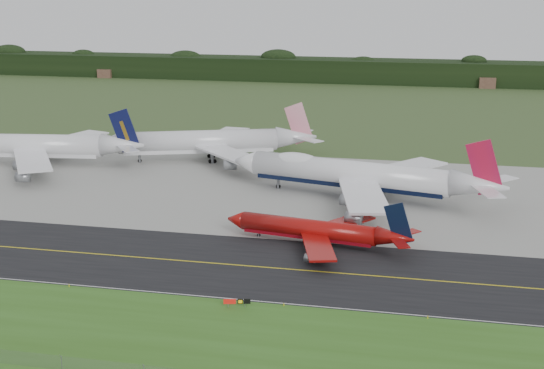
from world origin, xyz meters
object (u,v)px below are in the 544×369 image
(jet_star_tail, at_px, (211,142))
(taxiway_sign, at_px, (237,302))
(jet_red_737, at_px, (318,230))
(jet_ba_747, at_px, (358,175))
(jet_navy_gold, at_px, (34,146))

(jet_star_tail, relative_size, taxiway_sign, 14.48)
(jet_red_737, xyz_separation_m, jet_star_tail, (-43.06, 67.82, 2.72))
(jet_red_737, height_order, jet_star_tail, jet_star_tail)
(jet_ba_747, height_order, taxiway_sign, jet_ba_747)
(jet_ba_747, xyz_separation_m, jet_navy_gold, (-95.95, 15.52, -0.39))
(jet_ba_747, height_order, jet_star_tail, jet_ba_747)
(jet_navy_gold, bearing_deg, jet_ba_747, -9.19)
(jet_red_737, relative_size, jet_navy_gold, 0.60)
(jet_navy_gold, height_order, taxiway_sign, jet_navy_gold)
(jet_red_737, xyz_separation_m, taxiway_sign, (-8.21, -33.54, -1.94))
(jet_red_737, height_order, taxiway_sign, jet_red_737)
(jet_ba_747, relative_size, jet_navy_gold, 1.05)
(jet_ba_747, height_order, jet_navy_gold, jet_ba_747)
(jet_ba_747, distance_m, taxiway_sign, 70.67)
(jet_ba_747, bearing_deg, taxiway_sign, -100.27)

